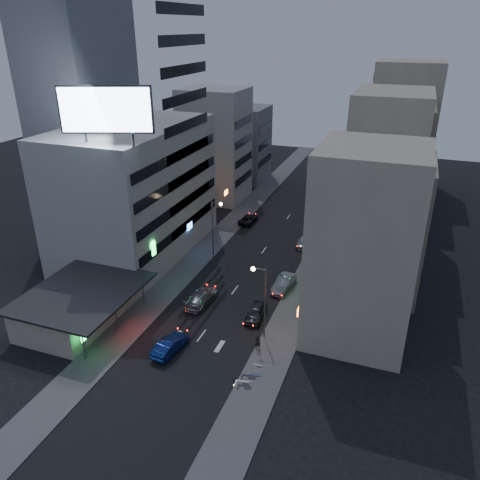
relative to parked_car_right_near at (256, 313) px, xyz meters
The scene contains 29 objects.
ground 10.09m from the parked_car_right_near, 115.68° to the right, with size 180.00×180.00×0.00m, color black.
sidewalk_left 24.32m from the parked_car_right_near, 120.56° to the left, with size 4.00×120.00×0.12m, color #4C4C4F.
sidewalk_right 21.26m from the parked_car_right_near, 80.14° to the left, with size 4.00×120.00×0.12m, color #4C4C4F.
food_court 19.62m from the parked_car_right_near, 158.84° to the right, with size 11.00×13.00×3.88m.
white_building 25.37m from the parked_car_right_near, 152.90° to the left, with size 14.00×24.00×18.00m, color #A8A8A3.
grey_tower 37.15m from the parked_car_right_near, 155.35° to the left, with size 10.00×14.00×34.00m, color slate.
shophouse_near 14.17m from the parked_car_right_near, ahead, with size 10.00×11.00×20.00m, color #BBAF93.
shophouse_mid 18.54m from the parked_car_right_near, 49.26° to the left, with size 11.00×12.00×16.00m, color gray.
shophouse_far 29.85m from the parked_car_right_near, 67.69° to the left, with size 10.00×14.00×22.00m, color #BBAF93.
far_left_a 42.08m from the parked_car_right_near, 118.93° to the left, with size 11.00×10.00×20.00m, color #A8A8A3.
far_left_b 53.43m from the parked_car_right_near, 112.59° to the left, with size 12.00×10.00×15.00m, color slate.
far_right_a 43.22m from the parked_car_right_near, 74.78° to the left, with size 11.00×12.00×18.00m, color gray.
far_right_b 57.27m from the parked_car_right_near, 78.04° to the left, with size 12.00×12.00×24.00m, color #BBAF93.
billboard 27.19m from the parked_car_right_near, behind, with size 9.52×3.75×6.20m.
street_lamp_right_near 5.75m from the parked_car_right_near, 63.31° to the right, with size 1.60×0.44×8.02m.
street_lamp_left 17.14m from the parked_car_right_near, 128.44° to the left, with size 1.60×0.44×8.02m.
street_lamp_right_far 31.31m from the parked_car_right_near, 87.14° to the left, with size 1.60×0.44×8.02m.
parked_car_right_near is the anchor object (origin of this frame).
parked_car_right_mid 7.31m from the parked_car_right_near, 80.24° to the left, with size 1.72×4.94×1.63m, color gray.
parked_car_left 27.82m from the parked_car_right_near, 110.98° to the left, with size 2.14×4.65×1.29m, color black.
parked_car_right_far 20.60m from the parked_car_right_near, 87.71° to the left, with size 1.91×4.71×1.37m, color gray.
road_car_blue 10.52m from the parked_car_right_near, 125.87° to the right, with size 1.65×4.73×1.56m, color navy.
road_car_silver 7.02m from the parked_car_right_near, behind, with size 2.27×5.60×1.62m, color #A4A6AC.
person 5.59m from the parked_car_right_near, 69.70° to the right, with size 0.62×0.40×1.69m, color black.
scooter_black_a 11.04m from the parked_car_right_near, 73.42° to the right, with size 1.83×0.61×1.12m, color black, non-canonical shape.
scooter_silver_a 10.40m from the parked_car_right_near, 74.60° to the right, with size 1.94×0.65×1.18m, color #9DA1A4, non-canonical shape.
scooter_blue 9.34m from the parked_car_right_near, 68.99° to the right, with size 1.66×0.55×1.02m, color navy, non-canonical shape.
scooter_black_b 9.64m from the parked_car_right_near, 71.27° to the right, with size 1.98×0.66×1.21m, color black, non-canonical shape.
scooter_silver_b 8.11m from the parked_car_right_near, 66.86° to the right, with size 1.59×0.53×0.97m, color #93969A, non-canonical shape.
Camera 1 is at (17.81, -32.75, 29.82)m, focal length 35.00 mm.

